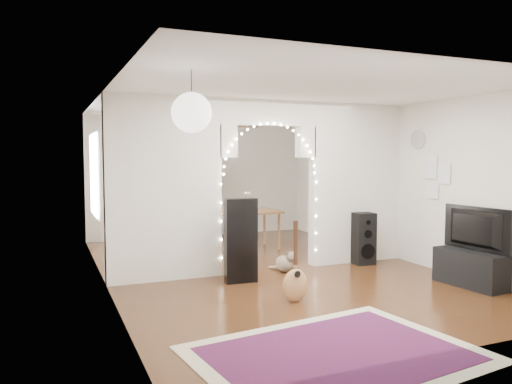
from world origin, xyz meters
name	(u,v)px	position (x,y,z in m)	size (l,w,h in m)	color
floor	(267,270)	(0.00, 0.00, 0.00)	(7.50, 7.50, 0.00)	black
ceiling	(268,100)	(0.00, 0.00, 2.70)	(5.00, 7.50, 0.02)	white
wall_back	(200,177)	(0.00, 3.75, 1.35)	(5.00, 0.02, 2.70)	silver
wall_front	(438,209)	(0.00, -3.75, 1.35)	(5.00, 0.02, 2.70)	silver
wall_left	(104,190)	(-2.50, 0.00, 1.35)	(0.02, 7.50, 2.70)	silver
wall_right	(395,183)	(2.50, 0.00, 1.35)	(0.02, 7.50, 2.70)	silver
divider_wall	(267,181)	(0.00, 0.00, 1.42)	(5.00, 0.20, 2.70)	silver
fairy_lights	(271,174)	(0.00, -0.13, 1.55)	(1.64, 0.04, 1.60)	#FFEABF
window	(94,175)	(-2.47, 1.80, 1.50)	(0.04, 1.20, 1.40)	white
wall_clock	(418,139)	(2.48, -0.60, 2.10)	(0.31, 0.31, 0.03)	white
picture_frames	(435,176)	(2.48, -1.00, 1.50)	(0.02, 0.50, 0.70)	white
paper_lantern	(192,113)	(-1.90, -2.40, 2.25)	(0.40, 0.40, 0.40)	white
ceiling_fan	(225,126)	(0.00, 2.00, 2.40)	(1.10, 1.10, 0.30)	#D58B47
area_rug	(337,354)	(-0.82, -3.40, 0.01)	(2.55, 1.90, 0.02)	maroon
guitar_case	(241,241)	(-0.68, -0.60, 0.61)	(0.46, 0.15, 1.22)	black
acoustic_guitar	(295,272)	(-0.40, -1.75, 0.38)	(0.37, 0.21, 0.87)	#BD824B
tabby_cat	(285,263)	(0.18, -0.27, 0.15)	(0.36, 0.54, 0.36)	brown
floor_speaker	(364,239)	(1.67, -0.25, 0.43)	(0.37, 0.33, 0.87)	black
media_console	(470,269)	(2.20, -2.04, 0.25)	(0.40, 1.00, 0.50)	black
tv	(472,229)	(2.20, -2.04, 0.81)	(1.07, 0.14, 0.62)	black
bookcase	(183,203)	(-0.47, 3.50, 0.79)	(1.53, 0.39, 1.57)	tan
dining_table	(248,214)	(0.40, 1.81, 0.68)	(1.24, 0.85, 0.76)	brown
flower_vase	(248,206)	(0.40, 1.81, 0.85)	(0.18, 0.18, 0.19)	silver
dining_chair_left	(167,240)	(-1.21, 1.83, 0.27)	(0.58, 0.60, 0.55)	brown
dining_chair_right	(188,232)	(-0.57, 2.76, 0.26)	(0.56, 0.58, 0.53)	brown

